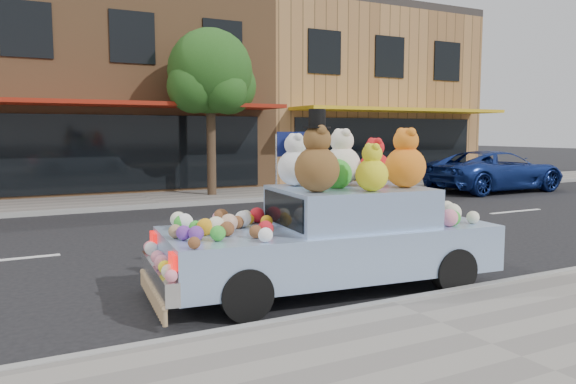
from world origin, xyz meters
TOP-DOWN VIEW (x-y plane):
  - ground at (0.00, 0.00)m, footprint 120.00×120.00m
  - near_sidewalk at (0.00, -6.50)m, footprint 60.00×3.00m
  - far_sidewalk at (0.00, 6.50)m, footprint 60.00×3.00m
  - near_kerb at (0.00, -5.00)m, footprint 60.00×0.12m
  - far_kerb at (0.00, 5.00)m, footprint 60.00×0.12m
  - storefront_mid at (0.00, 11.97)m, footprint 10.00×9.80m
  - storefront_right at (10.00, 11.97)m, footprint 10.00×9.80m
  - street_tree at (2.03, 6.55)m, footprint 3.00×2.70m
  - car_blue at (11.49, 3.84)m, footprint 5.12×2.37m
  - art_car at (-0.12, -3.90)m, footprint 4.63×2.18m

SIDE VIEW (x-z plane):
  - ground at x=0.00m, z-range 0.00..0.00m
  - near_sidewalk at x=0.00m, z-range 0.00..0.12m
  - far_sidewalk at x=0.00m, z-range 0.00..0.12m
  - near_kerb at x=0.00m, z-range 0.00..0.13m
  - far_kerb at x=0.00m, z-range 0.00..0.13m
  - car_blue at x=11.49m, z-range 0.00..1.42m
  - art_car at x=-0.12m, z-range -0.36..1.99m
  - storefront_mid at x=0.00m, z-range -0.01..7.29m
  - storefront_right at x=10.00m, z-range -0.01..7.29m
  - street_tree at x=2.03m, z-range 1.08..6.30m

